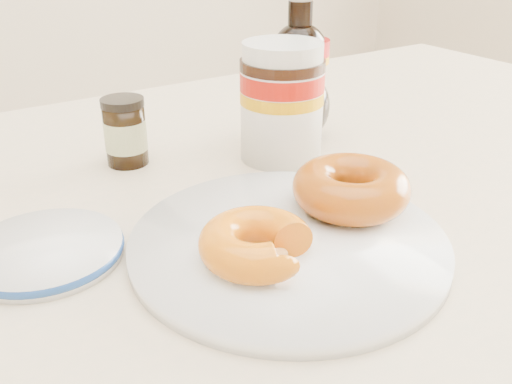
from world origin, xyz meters
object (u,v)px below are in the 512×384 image
nutella_jar (282,97)px  syrup_bottle (298,73)px  dark_jar (125,132)px  donut_bitten (256,243)px  donut_whole (351,188)px  blue_rim_saucer (44,250)px  dining_table (279,270)px  plate (288,243)px

nutella_jar → syrup_bottle: syrup_bottle is taller
dark_jar → donut_bitten: bearing=-89.9°
nutella_jar → donut_whole: bearing=-102.1°
syrup_bottle → blue_rim_saucer: (-0.34, -0.11, -0.08)m
nutella_jar → dark_jar: 0.18m
dining_table → blue_rim_saucer: 0.24m
donut_bitten → syrup_bottle: size_ratio=0.54×
plate → dining_table: bearing=58.3°
donut_whole → syrup_bottle: bearing=66.4°
plate → blue_rim_saucer: bearing=150.2°
donut_whole → nutella_jar: size_ratio=0.81×
dining_table → donut_bitten: donut_bitten is taller
dining_table → donut_bitten: bearing=-133.9°
donut_bitten → plate: bearing=40.4°
nutella_jar → blue_rim_saucer: size_ratio=1.02×
nutella_jar → plate: bearing=-123.6°
nutella_jar → syrup_bottle: 0.07m
plate → donut_whole: bearing=9.7°
donut_whole → nutella_jar: bearing=77.9°
plate → syrup_bottle: 0.28m
donut_bitten → syrup_bottle: (0.21, 0.23, 0.06)m
donut_whole → dining_table: bearing=115.9°
donut_whole → plate: bearing=-170.3°
plate → nutella_jar: nutella_jar is taller
dining_table → syrup_bottle: bearing=48.4°
plate → donut_bitten: 0.05m
plate → donut_bitten: size_ratio=2.97×
nutella_jar → blue_rim_saucer: 0.31m
donut_whole → nutella_jar: (0.03, 0.16, 0.04)m
nutella_jar → donut_bitten: bearing=-129.9°
blue_rim_saucer → dining_table: bearing=-5.6°
dining_table → dark_jar: bearing=117.8°
plate → blue_rim_saucer: 0.20m
dining_table → blue_rim_saucer: blue_rim_saucer is taller
nutella_jar → blue_rim_saucer: bearing=-166.3°
dining_table → nutella_jar: (0.07, 0.09, 0.16)m
dining_table → nutella_jar: 0.19m
dining_table → blue_rim_saucer: (-0.23, 0.02, 0.09)m
donut_whole → blue_rim_saucer: (-0.26, 0.09, -0.03)m
donut_whole → syrup_bottle: syrup_bottle is taller
donut_bitten → blue_rim_saucer: donut_bitten is taller
plate → donut_bitten: donut_bitten is taller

